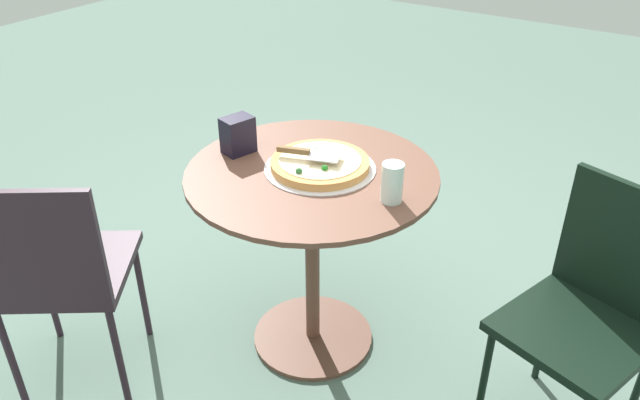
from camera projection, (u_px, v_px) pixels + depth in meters
name	position (u px, v px, depth m)	size (l,w,h in m)	color
ground_plane	(313.00, 337.00, 2.42)	(10.00, 10.00, 0.00)	slate
patio_table	(312.00, 220.00, 2.14)	(0.83, 0.83, 0.73)	brown
pizza_on_tray	(320.00, 164.00, 2.05)	(0.37, 0.37, 0.05)	silver
pizza_server	(308.00, 153.00, 2.03)	(0.21, 0.11, 0.02)	silver
drinking_cup	(392.00, 183.00, 1.85)	(0.07, 0.07, 0.12)	silver
napkin_dispenser	(238.00, 135.00, 2.13)	(0.10, 0.08, 0.13)	black
patio_chair_near	(56.00, 268.00, 1.96)	(0.56, 0.56, 0.85)	#291B24
patio_chair_far	(593.00, 304.00, 1.84)	(0.49, 0.49, 0.84)	black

